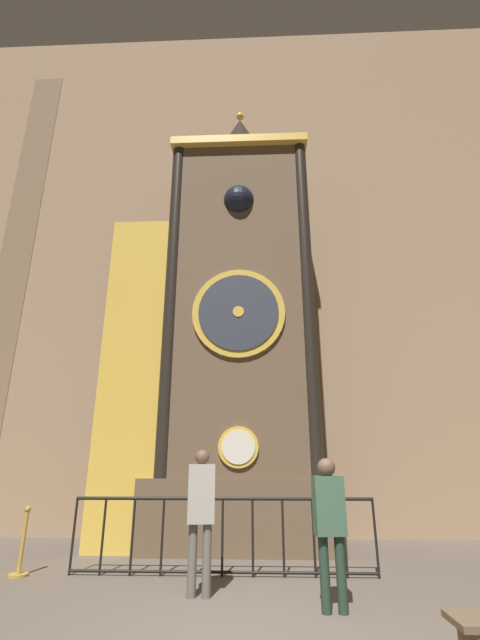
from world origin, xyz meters
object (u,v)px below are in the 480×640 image
Objects in this scene: visitor_far at (329,516)px; stanchion_post at (21,553)px; clock_tower at (221,331)px; visitor_near at (201,506)px.

stanchion_post is at bearing 155.30° from visitor_far.
clock_tower is at bearing 108.49° from visitor_far.
stanchion_post is (-2.68, -2.08, -4.02)m from clock_tower.
stanchion_post is at bearing 152.80° from visitor_near.
visitor_far is at bearing -18.84° from stanchion_post.
stanchion_post is (-4.29, 1.46, -0.66)m from visitor_far.
visitor_far is at bearing -65.65° from clock_tower.
clock_tower is at bearing 37.77° from stanchion_post.
visitor_near reaches higher than visitor_far.
visitor_near is 2.99m from stanchion_post.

